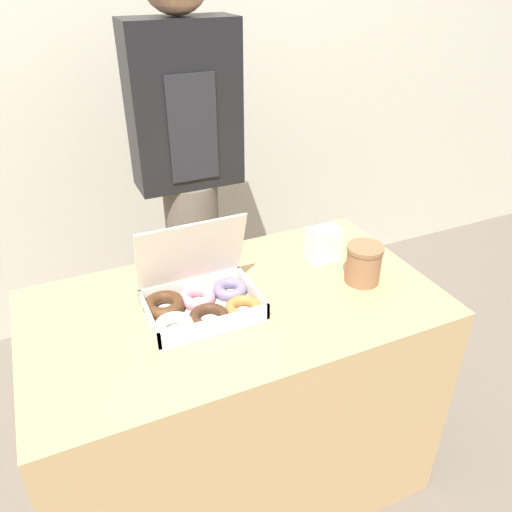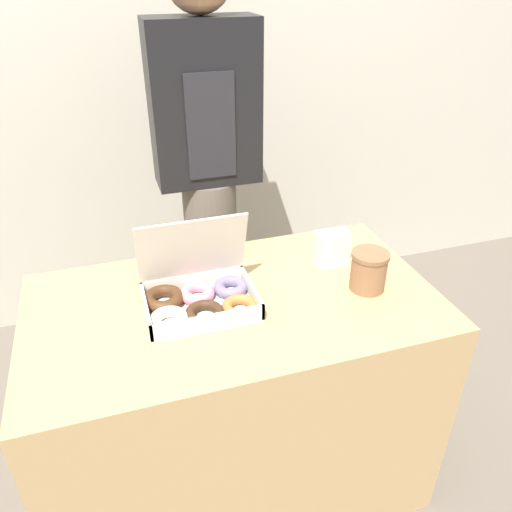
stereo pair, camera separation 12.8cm
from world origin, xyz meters
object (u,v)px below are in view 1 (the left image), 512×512
object	(u,v)px
napkin_holder	(323,244)
coffee_cup	(364,264)
donut_box	(199,301)
person_customer	(188,164)

from	to	relation	value
napkin_holder	coffee_cup	bearing A→B (deg)	-75.01
donut_box	coffee_cup	xyz separation A→B (m)	(0.47, -0.05, 0.02)
donut_box	coffee_cup	bearing A→B (deg)	-6.41
coffee_cup	napkin_holder	bearing A→B (deg)	104.99
person_customer	napkin_holder	bearing A→B (deg)	-63.05
donut_box	coffee_cup	distance (m)	0.47
donut_box	napkin_holder	world-z (taller)	donut_box
napkin_holder	donut_box	bearing A→B (deg)	-167.15
donut_box	coffee_cup	world-z (taller)	donut_box
donut_box	napkin_holder	bearing A→B (deg)	12.85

